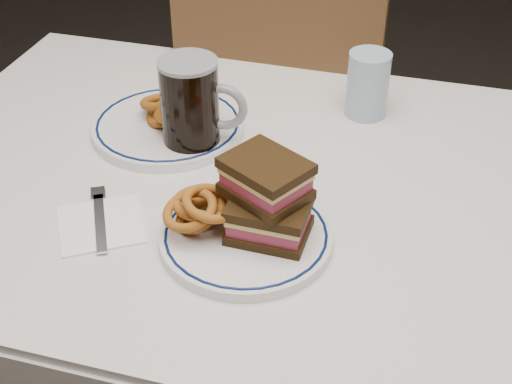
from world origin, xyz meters
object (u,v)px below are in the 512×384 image
(chair_far, at_px, (287,122))
(beer_mug, at_px, (192,105))
(main_plate, at_px, (246,236))
(reuben_sandwich, at_px, (268,199))
(far_plate, at_px, (168,126))

(chair_far, relative_size, beer_mug, 5.84)
(main_plate, bearing_deg, chair_far, 98.50)
(chair_far, relative_size, reuben_sandwich, 6.85)
(reuben_sandwich, bearing_deg, far_plate, 135.72)
(chair_far, xyz_separation_m, main_plate, (0.11, -0.71, 0.23))
(chair_far, distance_m, main_plate, 0.75)
(chair_far, relative_size, far_plate, 3.58)
(beer_mug, xyz_separation_m, far_plate, (-0.06, 0.04, -0.07))
(reuben_sandwich, height_order, far_plate, reuben_sandwich)
(chair_far, xyz_separation_m, far_plate, (-0.12, -0.45, 0.23))
(chair_far, distance_m, reuben_sandwich, 0.77)
(reuben_sandwich, distance_m, beer_mug, 0.28)
(beer_mug, relative_size, far_plate, 0.61)
(far_plate, bearing_deg, beer_mug, -31.76)
(main_plate, xyz_separation_m, beer_mug, (-0.16, 0.22, 0.08))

